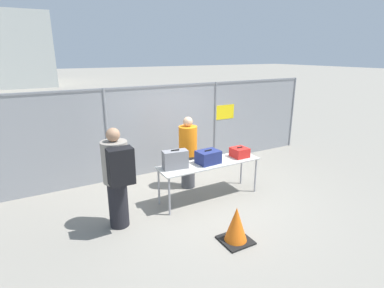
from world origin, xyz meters
The scene contains 10 objects.
ground_plane centered at (0.00, 0.00, 0.00)m, with size 120.00×120.00×0.00m, color gray.
fence_section centered at (0.01, 1.93, 1.17)m, with size 9.03×0.07×2.22m.
inspection_table centered at (0.12, 0.02, 0.74)m, with size 2.21×0.62×0.80m.
suitcase_grey centered at (-0.64, 0.08, 0.98)m, with size 0.51×0.28×0.39m.
suitcase_navy centered at (0.07, 0.01, 0.93)m, with size 0.48×0.38×0.29m.
suitcase_red centered at (0.88, 0.01, 0.90)m, with size 0.35×0.34×0.23m.
traveler_hooded centered at (-1.86, -0.17, 0.99)m, with size 0.45×0.69×1.80m.
security_worker_near centered at (-0.01, 0.72, 0.85)m, with size 0.41×0.41×1.64m.
utility_trailer centered at (1.50, 3.33, 0.40)m, with size 3.36×1.94×0.70m.
traffic_cone centered at (-0.33, -1.51, 0.29)m, with size 0.49×0.49×0.61m.
Camera 1 is at (-3.02, -4.87, 2.97)m, focal length 28.00 mm.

